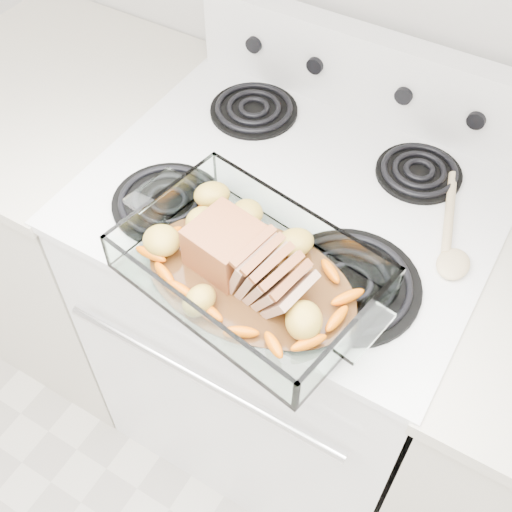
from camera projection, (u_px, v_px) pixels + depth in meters
The scene contains 6 objects.
electric_range at pixel (287, 318), 1.60m from camera, with size 0.78×0.70×1.12m.
counter_left at pixel (82, 221), 1.82m from camera, with size 0.58×0.68×0.93m.
baking_dish at pixel (250, 274), 1.08m from camera, with size 0.42×0.27×0.08m.
pork_roast at pixel (239, 258), 1.06m from camera, with size 0.22×0.11×0.09m.
roast_vegetables at pixel (259, 255), 1.09m from camera, with size 0.37×0.20×0.05m.
wooden_spoon at pixel (451, 241), 1.15m from camera, with size 0.11×0.25×0.02m.
Camera 1 is at (0.39, 0.86, 1.82)m, focal length 45.00 mm.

